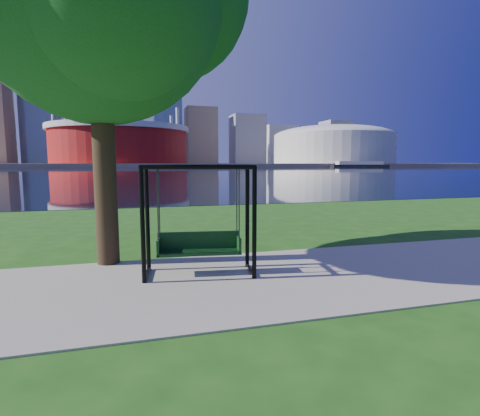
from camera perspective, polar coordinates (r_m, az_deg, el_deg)
name	(u,v)px	position (r m, az deg, el deg)	size (l,w,h in m)	color
ground	(230,274)	(7.63, -1.54, -10.02)	(900.00, 900.00, 0.00)	#1E5114
path	(236,281)	(7.16, -0.55, -11.03)	(120.00, 4.00, 0.03)	#9E937F
river	(142,171)	(109.12, -14.76, 5.49)	(900.00, 180.00, 0.02)	black
far_bank	(137,165)	(313.09, -15.39, 6.40)	(900.00, 228.00, 2.00)	#937F60
stadium	(120,143)	(242.52, -17.79, 9.38)	(83.00, 83.00, 32.00)	maroon
arena	(333,144)	(278.38, 14.02, 9.48)	(84.00, 84.00, 26.56)	beige
skyline	(130,122)	(328.22, -16.37, 12.49)	(392.00, 66.00, 96.50)	gray
swing	(199,223)	(7.38, -6.28, -2.21)	(2.24, 1.20, 2.19)	black
barge	(359,164)	(228.87, 17.71, 6.36)	(33.60, 15.02, 3.25)	black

